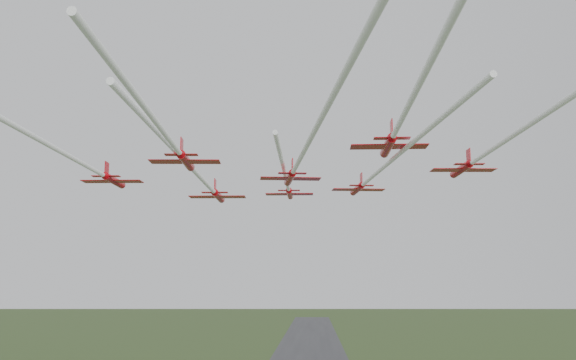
{
  "coord_description": "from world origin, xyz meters",
  "views": [
    {
      "loc": [
        2.66,
        -98.76,
        34.86
      ],
      "look_at": [
        -1.3,
        -0.91,
        51.12
      ],
      "focal_mm": 40.0,
      "sensor_mm": 36.0,
      "label": 1
    }
  ],
  "objects_px": {
    "jet_row3_left": "(66,154)",
    "jet_row2_left": "(202,179)",
    "jet_row3_mid": "(303,153)",
    "jet_row2_right": "(379,171)",
    "jet_row4_left": "(171,141)",
    "jet_lead": "(287,183)",
    "jet_row3_right": "(499,145)",
    "jet_row4_right": "(404,114)"
  },
  "relations": [
    {
      "from": "jet_row4_right",
      "to": "jet_row2_right",
      "type": "bearing_deg",
      "value": 89.62
    },
    {
      "from": "jet_row2_left",
      "to": "jet_row3_right",
      "type": "relative_size",
      "value": 1.03
    },
    {
      "from": "jet_row2_right",
      "to": "jet_row3_right",
      "type": "bearing_deg",
      "value": -50.37
    },
    {
      "from": "jet_row3_mid",
      "to": "jet_row3_right",
      "type": "bearing_deg",
      "value": 2.34
    },
    {
      "from": "jet_lead",
      "to": "jet_row3_right",
      "type": "distance_m",
      "value": 38.11
    },
    {
      "from": "jet_lead",
      "to": "jet_row3_left",
      "type": "height_order",
      "value": "jet_lead"
    },
    {
      "from": "jet_row3_right",
      "to": "jet_row4_left",
      "type": "xyz_separation_m",
      "value": [
        -37.07,
        -15.3,
        -2.69
      ]
    },
    {
      "from": "jet_row2_left",
      "to": "jet_row4_right",
      "type": "height_order",
      "value": "jet_row4_right"
    },
    {
      "from": "jet_lead",
      "to": "jet_row2_right",
      "type": "relative_size",
      "value": 0.82
    },
    {
      "from": "jet_row3_left",
      "to": "jet_row3_mid",
      "type": "xyz_separation_m",
      "value": [
        26.84,
        3.4,
        0.63
      ]
    },
    {
      "from": "jet_row4_left",
      "to": "jet_row4_right",
      "type": "height_order",
      "value": "jet_row4_right"
    },
    {
      "from": "jet_row3_left",
      "to": "jet_row3_right",
      "type": "bearing_deg",
      "value": 7.37
    },
    {
      "from": "jet_row3_left",
      "to": "jet_row2_left",
      "type": "bearing_deg",
      "value": 55.68
    },
    {
      "from": "jet_row3_left",
      "to": "jet_row3_mid",
      "type": "height_order",
      "value": "jet_row3_mid"
    },
    {
      "from": "jet_row4_right",
      "to": "jet_row3_mid",
      "type": "bearing_deg",
      "value": 131.63
    },
    {
      "from": "jet_row2_left",
      "to": "jet_row4_left",
      "type": "relative_size",
      "value": 1.45
    },
    {
      "from": "jet_row2_left",
      "to": "jet_row3_mid",
      "type": "distance_m",
      "value": 21.06
    },
    {
      "from": "jet_row2_left",
      "to": "jet_row4_left",
      "type": "height_order",
      "value": "jet_row2_left"
    },
    {
      "from": "jet_row3_right",
      "to": "jet_row2_right",
      "type": "bearing_deg",
      "value": 133.42
    },
    {
      "from": "jet_row2_left",
      "to": "jet_row3_left",
      "type": "height_order",
      "value": "jet_row2_left"
    },
    {
      "from": "jet_lead",
      "to": "jet_row3_mid",
      "type": "bearing_deg",
      "value": -84.4
    },
    {
      "from": "jet_row2_left",
      "to": "jet_row3_left",
      "type": "xyz_separation_m",
      "value": [
        -12.27,
        -18.61,
        -0.23
      ]
    },
    {
      "from": "jet_row3_left",
      "to": "jet_row4_left",
      "type": "bearing_deg",
      "value": -30.86
    },
    {
      "from": "jet_row2_right",
      "to": "jet_row4_right",
      "type": "xyz_separation_m",
      "value": [
        -0.35,
        -28.58,
        0.57
      ]
    },
    {
      "from": "jet_lead",
      "to": "jet_row2_left",
      "type": "bearing_deg",
      "value": -126.48
    },
    {
      "from": "jet_row2_right",
      "to": "jet_row4_left",
      "type": "distance_m",
      "value": 36.92
    },
    {
      "from": "jet_row3_mid",
      "to": "jet_row2_left",
      "type": "bearing_deg",
      "value": 126.65
    },
    {
      "from": "jet_row3_right",
      "to": "jet_row4_right",
      "type": "height_order",
      "value": "jet_row3_right"
    },
    {
      "from": "jet_lead",
      "to": "jet_row3_left",
      "type": "distance_m",
      "value": 41.64
    },
    {
      "from": "jet_lead",
      "to": "jet_row4_right",
      "type": "relative_size",
      "value": 0.89
    },
    {
      "from": "jet_row3_mid",
      "to": "jet_row4_left",
      "type": "bearing_deg",
      "value": -146.37
    },
    {
      "from": "jet_row3_left",
      "to": "jet_row3_right",
      "type": "distance_m",
      "value": 51.38
    },
    {
      "from": "jet_row2_right",
      "to": "jet_row4_left",
      "type": "xyz_separation_m",
      "value": [
        -23.74,
        -28.21,
        -1.88
      ]
    },
    {
      "from": "jet_row2_left",
      "to": "jet_row2_right",
      "type": "xyz_separation_m",
      "value": [
        25.19,
        1.7,
        1.29
      ]
    },
    {
      "from": "jet_row3_right",
      "to": "jet_row4_right",
      "type": "xyz_separation_m",
      "value": [
        -13.68,
        -15.67,
        -0.25
      ]
    },
    {
      "from": "jet_lead",
      "to": "jet_row2_left",
      "type": "height_order",
      "value": "jet_lead"
    },
    {
      "from": "jet_row3_left",
      "to": "jet_row3_right",
      "type": "height_order",
      "value": "jet_row3_right"
    },
    {
      "from": "jet_lead",
      "to": "jet_row2_right",
      "type": "height_order",
      "value": "jet_lead"
    },
    {
      "from": "jet_row4_left",
      "to": "jet_lead",
      "type": "bearing_deg",
      "value": 73.75
    },
    {
      "from": "jet_row2_left",
      "to": "jet_row4_right",
      "type": "relative_size",
      "value": 1.12
    },
    {
      "from": "jet_row2_right",
      "to": "jet_row4_left",
      "type": "relative_size",
      "value": 1.4
    },
    {
      "from": "jet_row3_mid",
      "to": "jet_row4_left",
      "type": "xyz_separation_m",
      "value": [
        -13.12,
        -11.31,
        -0.99
      ]
    }
  ]
}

